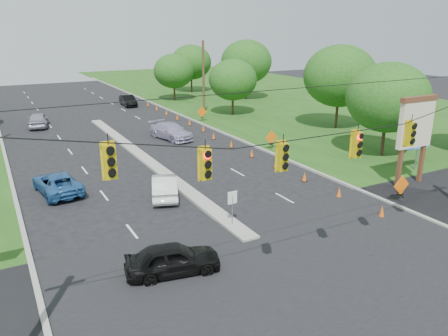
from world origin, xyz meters
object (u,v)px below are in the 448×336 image
pylon_sign (416,127)px  white_sedan (164,186)px  blue_pickup (57,183)px  black_sedan (173,259)px

pylon_sign → white_sedan: 17.24m
pylon_sign → blue_pickup: pylon_sign is taller
black_sedan → pylon_sign: bearing=-70.4°
black_sedan → blue_pickup: 13.11m
blue_pickup → black_sedan: bearing=95.7°
white_sedan → blue_pickup: size_ratio=0.89×
black_sedan → white_sedan: 9.34m
pylon_sign → black_sedan: size_ratio=1.47×
white_sedan → blue_pickup: 7.12m
pylon_sign → black_sedan: pylon_sign is taller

